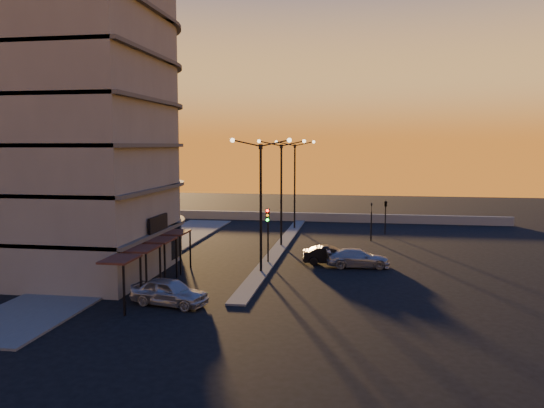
{
  "coord_description": "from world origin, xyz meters",
  "views": [
    {
      "loc": [
        6.7,
        -36.26,
        9.02
      ],
      "look_at": [
        -0.14,
        5.75,
        4.27
      ],
      "focal_mm": 35.0,
      "sensor_mm": 36.0,
      "label": 1
    }
  ],
  "objects_px": {
    "streetlamp_mid": "(281,184)",
    "car_wagon": "(358,258)",
    "traffic_light_main": "(268,226)",
    "car_hatchback": "(169,292)",
    "car_sedan": "(330,255)"
  },
  "relations": [
    {
      "from": "streetlamp_mid",
      "to": "car_wagon",
      "type": "relative_size",
      "value": 2.02
    },
    {
      "from": "traffic_light_main",
      "to": "car_hatchback",
      "type": "bearing_deg",
      "value": -108.32
    },
    {
      "from": "streetlamp_mid",
      "to": "car_sedan",
      "type": "bearing_deg",
      "value": -53.94
    },
    {
      "from": "traffic_light_main",
      "to": "streetlamp_mid",
      "type": "bearing_deg",
      "value": 90.0
    },
    {
      "from": "car_hatchback",
      "to": "car_wagon",
      "type": "relative_size",
      "value": 0.96
    },
    {
      "from": "streetlamp_mid",
      "to": "car_wagon",
      "type": "bearing_deg",
      "value": -46.55
    },
    {
      "from": "streetlamp_mid",
      "to": "car_sedan",
      "type": "xyz_separation_m",
      "value": [
        4.67,
        -6.42,
        -4.91
      ]
    },
    {
      "from": "streetlamp_mid",
      "to": "car_sedan",
      "type": "distance_m",
      "value": 9.33
    },
    {
      "from": "car_sedan",
      "to": "traffic_light_main",
      "type": "bearing_deg",
      "value": 91.67
    },
    {
      "from": "car_wagon",
      "to": "streetlamp_mid",
      "type": "bearing_deg",
      "value": 37.77
    },
    {
      "from": "streetlamp_mid",
      "to": "car_wagon",
      "type": "height_order",
      "value": "streetlamp_mid"
    },
    {
      "from": "traffic_light_main",
      "to": "car_sedan",
      "type": "height_order",
      "value": "traffic_light_main"
    },
    {
      "from": "car_hatchback",
      "to": "car_sedan",
      "type": "relative_size",
      "value": 1.09
    },
    {
      "from": "car_hatchback",
      "to": "car_wagon",
      "type": "bearing_deg",
      "value": -30.94
    },
    {
      "from": "car_sedan",
      "to": "car_wagon",
      "type": "distance_m",
      "value": 2.26
    }
  ]
}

